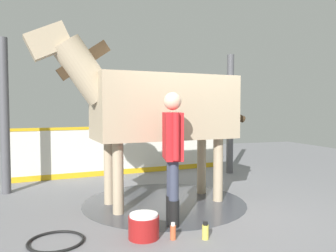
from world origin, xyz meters
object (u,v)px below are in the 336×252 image
object	(u,v)px
handler	(173,148)
bottle_shampoo	(205,231)
wash_bucket	(144,226)
hose_coil	(56,241)
bottle_spray	(173,232)
horse	(157,106)

from	to	relation	value
handler	bottle_shampoo	xyz separation A→B (m)	(0.20, -0.63, -0.92)
wash_bucket	hose_coil	size ratio (longest dim) A/B	0.57
hose_coil	bottle_spray	bearing A→B (deg)	-13.74
horse	bottle_spray	xyz separation A→B (m)	(-0.24, -1.50, -1.48)
horse	wash_bucket	distance (m)	2.04
hose_coil	wash_bucket	bearing A→B (deg)	-9.89
handler	bottle_spray	world-z (taller)	handler
horse	bottle_spray	bearing A→B (deg)	75.40
bottle_shampoo	wash_bucket	bearing A→B (deg)	159.56
horse	bottle_shampoo	xyz separation A→B (m)	(0.13, -1.61, -1.48)
wash_bucket	bottle_spray	world-z (taller)	wash_bucket
handler	hose_coil	world-z (taller)	handler
horse	bottle_shampoo	bearing A→B (deg)	88.95
bottle_spray	hose_coil	distance (m)	1.35
wash_bucket	handler	bearing A→B (deg)	37.47
wash_bucket	bottle_shampoo	distance (m)	0.73
handler	wash_bucket	world-z (taller)	handler
hose_coil	bottle_shampoo	bearing A→B (deg)	-14.31
horse	handler	xyz separation A→B (m)	(-0.07, -0.98, -0.55)
bottle_spray	hose_coil	bearing A→B (deg)	166.26
bottle_spray	bottle_shampoo	bearing A→B (deg)	-16.34
handler	bottle_spray	bearing A→B (deg)	-96.94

